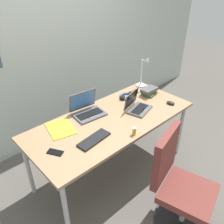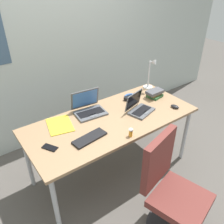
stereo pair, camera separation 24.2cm
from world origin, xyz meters
name	(u,v)px [view 1 (the left image)]	position (x,y,z in m)	size (l,w,h in m)	color
ground_plane	(112,170)	(0.00, 0.00, 0.00)	(12.00, 12.00, 0.00)	#56514C
wall_back	(50,42)	(0.00, 1.10, 1.30)	(6.00, 0.13, 2.60)	#B2BCB7
desk	(112,123)	(0.00, 0.00, 0.68)	(1.80, 0.80, 0.74)	#9E7A56
desk_lamp	(144,73)	(0.80, 0.28, 0.94)	(0.12, 0.18, 0.40)	silver
laptop_back_left	(87,110)	(-0.13, 0.24, 0.79)	(0.34, 0.30, 0.24)	#515459
laptop_by_keyboard	(137,106)	(0.32, -0.06, 0.78)	(0.32, 0.29, 0.21)	#515459
external_keyboard	(94,139)	(-0.36, -0.15, 0.75)	(0.33, 0.12, 0.02)	black
computer_mouse	(171,103)	(0.69, -0.24, 0.76)	(0.06, 0.10, 0.03)	black
cell_phone	(55,152)	(-0.71, -0.06, 0.74)	(0.06, 0.14, 0.01)	black
headphones	(127,96)	(0.44, 0.21, 0.76)	(0.21, 0.18, 0.04)	#335999
pill_bottle	(134,131)	(-0.03, -0.34, 0.78)	(0.04, 0.04, 0.08)	gold
book_stack	(149,91)	(0.69, 0.08, 0.79)	(0.21, 0.18, 0.09)	#336638
paper_folder_back_left	(60,128)	(-0.49, 0.21, 0.74)	(0.23, 0.31, 0.01)	gold
office_chair	(179,191)	(0.00, -0.87, 0.40)	(0.54, 0.59, 0.97)	black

